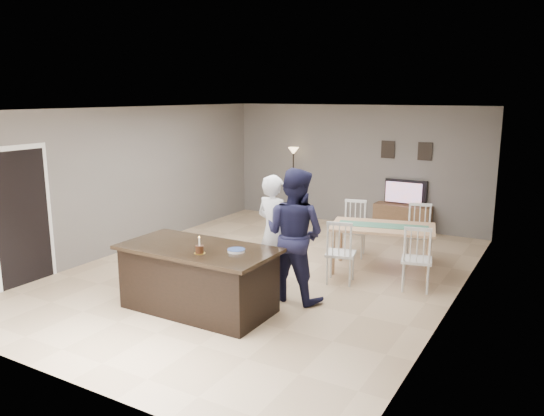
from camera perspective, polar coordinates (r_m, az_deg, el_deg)
The scene contains 14 objects.
floor at distance 8.95m, azimuth -0.71°, elevation -6.94°, with size 8.00×8.00×0.00m, color tan.
room_shell at distance 8.55m, azimuth -0.74°, elevation 3.75°, with size 8.00×8.00×8.00m.
kitchen_island at distance 7.40m, azimuth -7.91°, elevation -7.49°, with size 2.15×1.10×0.90m.
tv_console at distance 11.77m, azimuth 13.83°, elevation -1.11°, with size 1.20×0.40×0.60m, color brown.
television at distance 11.73m, azimuth 14.06°, elevation 1.64°, with size 0.91×0.12×0.53m, color black.
tv_screen_glow at distance 11.65m, azimuth 13.96°, elevation 1.61°, with size 0.78×0.78×0.00m, color orange.
picture_frames at distance 11.75m, azimuth 14.23°, elevation 6.02°, with size 1.10×0.02×0.38m.
doorway at distance 9.00m, azimuth -25.33°, elevation 0.28°, with size 0.00×2.10×2.65m.
woman at distance 8.07m, azimuth 0.17°, elevation -2.56°, with size 0.64×0.42×1.75m, color silver.
man at distance 7.57m, azimuth 2.44°, elevation -2.89°, with size 0.94×0.73×1.92m, color #171734.
birthday_cake at distance 6.96m, azimuth -7.80°, elevation -4.42°, with size 0.15×0.15×0.23m.
plate_stack at distance 6.98m, azimuth -3.87°, elevation -4.58°, with size 0.24×0.24×0.04m.
dining_table at distance 9.02m, azimuth 11.79°, elevation -2.72°, with size 1.99×2.21×1.02m.
floor_lamp at distance 12.58m, azimuth 2.31°, elevation 4.80°, with size 0.26×0.26×1.70m.
Camera 1 is at (4.32, -7.27, 2.92)m, focal length 35.00 mm.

